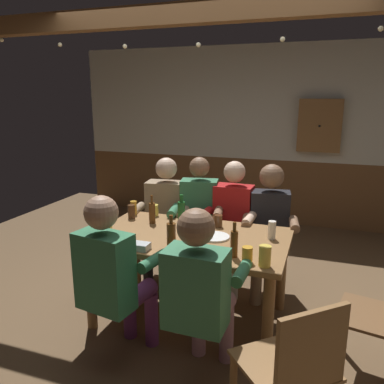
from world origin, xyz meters
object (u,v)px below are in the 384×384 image
Objects in this scene: pint_glass_5 at (272,230)px; dining_table at (190,248)px; person_1 at (198,216)px; pint_glass_4 at (134,208)px; plate_0 at (215,237)px; bottle_1 at (171,235)px; pint_glass_6 at (247,255)px; person_0 at (165,212)px; bottle_0 at (234,243)px; pint_glass_2 at (265,256)px; pint_glass_1 at (200,219)px; pint_glass_7 at (154,210)px; bottle_2 at (152,212)px; condiment_caddy at (140,246)px; person_2 at (231,220)px; wall_dart_cabinet at (320,126)px; person_5 at (200,289)px; pint_glass_8 at (108,223)px; pint_glass_0 at (218,221)px; chair_empty_near_right at (293,371)px; bottle_3 at (181,213)px; pint_glass_3 at (131,212)px; person_4 at (113,273)px.

dining_table is at bearing -166.77° from pint_glass_5.
person_1 is 0.64m from pint_glass_4.
dining_table is 6.59× the size of plate_0.
pint_glass_5 is (0.63, 0.15, 0.18)m from dining_table.
bottle_1 is 2.35× the size of pint_glass_6.
dining_table is 0.88m from person_0.
plate_0 is at bearing 126.09° from bottle_0.
person_1 is (0.36, -0.01, -0.00)m from person_0.
person_0 is 1.13m from bottle_1.
pint_glass_1 is at bearing 136.95° from pint_glass_2.
pint_glass_7 is at bearing 86.83° from person_0.
condiment_caddy is at bearing -73.61° from bottle_2.
dining_table is 1.27× the size of person_2.
wall_dart_cabinet is at bearing 84.72° from pint_glass_5.
wall_dart_cabinet is at bearing 81.75° from bottle_0.
pint_glass_1 is (0.53, -0.48, 0.12)m from person_0.
pint_glass_6 is (0.53, -0.58, -0.01)m from pint_glass_1.
dining_table is at bearing -107.60° from wall_dart_cabinet.
pint_glass_8 is (-0.97, 0.55, 0.14)m from person_5.
bottle_0 is 1.10m from pint_glass_8.
pint_glass_8 is at bearing 172.60° from bottle_0.
pint_glass_2 is at bearing 115.84° from person_2.
bottle_0 is at bearing 75.93° from person_5.
person_0 is 1.50m from pint_glass_6.
wall_dart_cabinet is (1.36, 2.33, 0.65)m from pint_glass_7.
pint_glass_6 is at bearing -59.37° from pint_glass_0.
pint_glass_1 is at bearing 29.27° from pint_glass_8.
chair_empty_near_right is at bearing -53.82° from pint_glass_1.
condiment_caddy is 0.69m from bottle_0.
person_1 is 0.50m from bottle_3.
bottle_3 is (-1.07, 1.23, 0.37)m from chair_empty_near_right.
person_2 is at bearing 169.80° from person_1.
bottle_1 is at bearing -41.79° from pint_glass_3.
chair_empty_near_right is (1.21, -0.32, -0.20)m from person_4.
person_2 reaches higher than bottle_0.
bottle_3 is (0.14, 0.92, 0.17)m from person_4.
condiment_caddy is 0.61m from bottle_2.
pint_glass_0 reaches higher than condiment_caddy.
pint_glass_5 reaches higher than pint_glass_6.
bottle_1 is at bearing -56.93° from pint_glass_7.
bottle_2 is 0.43m from pint_glass_1.
bottle_2 is at bearing -174.25° from bottle_3.
pint_glass_1 is (0.43, 0.03, -0.03)m from bottle_2.
dining_table is at bearing 77.69° from person_2.
bottle_1 is (-0.24, -0.33, 0.10)m from plate_0.
person_5 is at bearing -105.67° from bottle_0.
person_1 is at bearing 123.61° from pint_glass_6.
person_2 is 11.65× the size of pint_glass_0.
person_2 and person_4 have the same top height.
pint_glass_2 is at bearing -43.05° from pint_glass_1.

